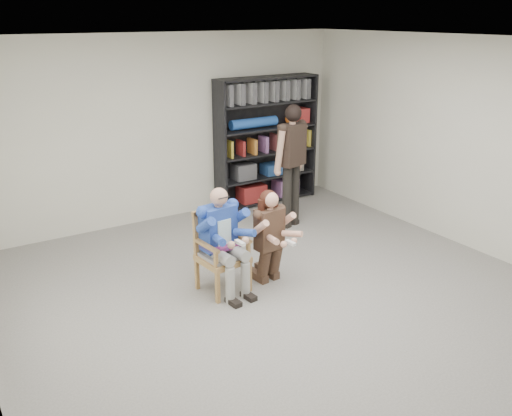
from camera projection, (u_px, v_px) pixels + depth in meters
room_shell at (305, 189)px, 5.40m from camera, size 6.00×7.00×2.80m
floor at (301, 311)px, 5.87m from camera, size 6.00×7.00×0.01m
armchair at (223, 252)px, 6.17m from camera, size 0.61×0.59×0.96m
seated_man at (222, 240)px, 6.12m from camera, size 0.61×0.80×1.25m
kneeling_woman at (271, 238)px, 6.33m from camera, size 0.56×0.82×1.15m
bookshelf at (267, 141)px, 8.98m from camera, size 1.80×0.38×2.10m
standing_man at (291, 167)px, 7.95m from camera, size 0.63×0.45×1.83m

